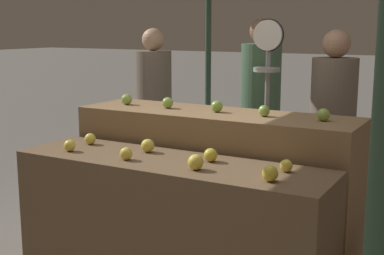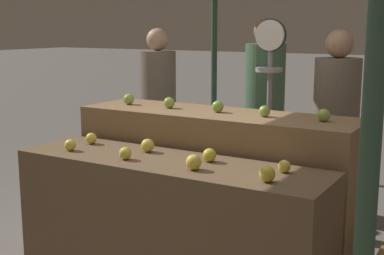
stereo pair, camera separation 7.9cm
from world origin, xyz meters
The scene contains 19 objects.
display_counter_front centered at (0.00, 0.00, 0.42)m, with size 1.96×0.55×0.85m, color brown.
display_counter_back centered at (0.00, 0.60, 0.53)m, with size 1.96×0.55×1.06m, color olive.
apple_front_0 centered at (-0.68, -0.11, 0.89)m, with size 0.07×0.07×0.07m, color yellow.
apple_front_1 centered at (-0.23, -0.11, 0.89)m, with size 0.08×0.08×0.08m, color yellow.
apple_front_2 centered at (0.24, -0.11, 0.89)m, with size 0.09×0.09×0.09m, color yellow.
apple_front_3 centered at (0.68, -0.12, 0.89)m, with size 0.08×0.08×0.08m, color gold.
apple_front_4 centered at (-0.70, 0.12, 0.89)m, with size 0.08×0.08×0.08m, color yellow.
apple_front_5 centered at (-0.23, 0.12, 0.89)m, with size 0.09×0.09×0.09m, color yellow.
apple_front_6 centered at (0.22, 0.10, 0.89)m, with size 0.08×0.08×0.08m, color gold.
apple_front_7 centered at (0.69, 0.10, 0.89)m, with size 0.07×0.07×0.07m, color yellow.
apple_back_0 centered at (-0.74, 0.59, 1.10)m, with size 0.08×0.08×0.08m, color #8EB247.
apple_back_1 centered at (-0.38, 0.59, 1.10)m, with size 0.08×0.08×0.08m, color #8EB247.
apple_back_2 centered at (0.01, 0.60, 1.10)m, with size 0.08×0.08×0.08m, color #84AD3D.
apple_back_3 centered at (0.36, 0.59, 1.10)m, with size 0.07×0.07×0.07m, color #8EB247.
apple_back_4 centered at (0.74, 0.61, 1.10)m, with size 0.08×0.08×0.08m, color #8EB247.
produce_scale centered at (0.16, 1.13, 1.21)m, with size 0.24×0.20×1.69m.
person_vendor_at_scale centered at (0.59, 1.44, 0.93)m, with size 0.36×0.36×1.61m.
person_customer_left centered at (-1.21, 1.66, 0.94)m, with size 0.42×0.42×1.62m.
person_customer_right centered at (-0.21, 1.92, 0.99)m, with size 0.46×0.46×1.71m.
Camera 1 is at (1.63, -2.62, 1.63)m, focal length 50.00 mm.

